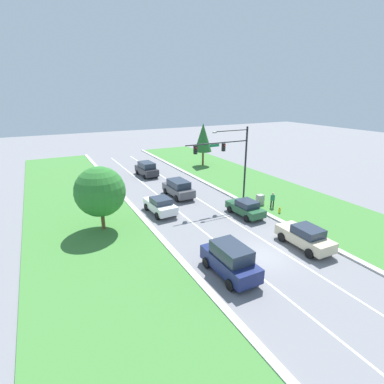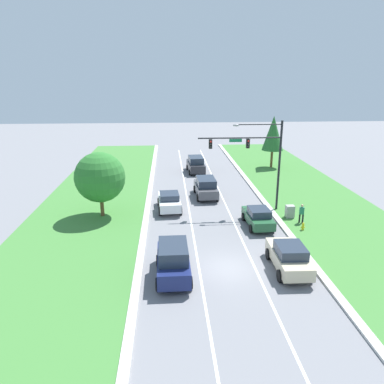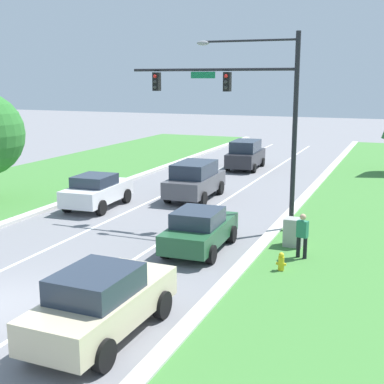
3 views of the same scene
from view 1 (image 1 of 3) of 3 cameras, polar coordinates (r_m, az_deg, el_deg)
ground_plane at (r=23.28m, az=13.22°, el=-11.86°), size 160.00×160.00×0.00m
curb_strip_right at (r=26.94m, az=22.56°, el=-8.30°), size 0.50×90.00×0.15m
curb_strip_left at (r=20.46m, az=0.56°, el=-15.70°), size 0.50×90.00×0.15m
grass_verge_right at (r=30.93m, az=28.95°, el=-5.86°), size 10.00×90.00×0.08m
grass_verge_left at (r=19.06m, az=-14.39°, el=-19.40°), size 10.00×90.00×0.08m
lane_stripe_inner_left at (r=22.28m, az=9.58°, el=-13.08°), size 0.14×81.00×0.01m
lane_stripe_inner_right at (r=24.38m, az=16.52°, el=-10.68°), size 0.14×81.00×0.01m
traffic_signal_mast at (r=31.83m, az=7.29°, el=7.17°), size 7.39×0.41×8.16m
graphite_suv at (r=34.64m, az=-2.61°, el=0.75°), size 2.30×4.85×1.99m
champagne_sedan at (r=25.08m, az=20.74°, el=-7.96°), size 2.13×4.72×1.79m
white_sedan at (r=30.05m, az=-6.09°, el=-2.48°), size 2.27×4.48×1.69m
charcoal_suv at (r=43.86m, az=-8.64°, el=4.36°), size 2.29×4.78×2.04m
forest_sedan at (r=29.80m, az=10.15°, el=-2.98°), size 2.07×4.31×1.60m
navy_suv at (r=20.30m, az=7.29°, el=-12.68°), size 2.16×4.62×2.20m
utility_cabinet at (r=32.97m, az=12.83°, el=-1.48°), size 0.70×0.60×1.15m
pedestrian at (r=32.31m, az=15.09°, el=-1.40°), size 0.42×0.31×1.69m
fire_hydrant at (r=31.23m, az=16.34°, el=-3.38°), size 0.34×0.20×0.70m
conifer_near_right_tree at (r=48.96m, az=2.13°, el=10.32°), size 2.80×2.80×6.90m
oak_near_left_tree at (r=26.54m, az=-17.11°, el=0.06°), size 4.31×4.31×5.72m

